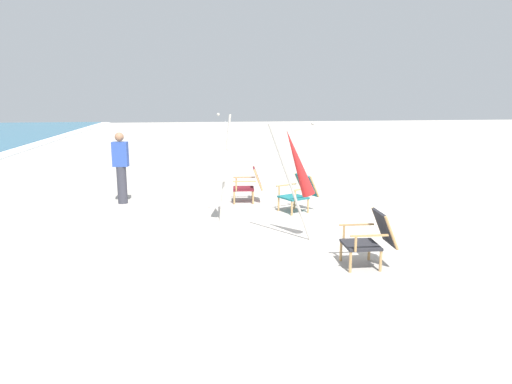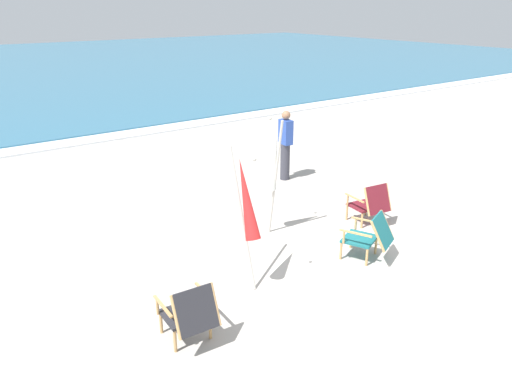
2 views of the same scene
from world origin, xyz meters
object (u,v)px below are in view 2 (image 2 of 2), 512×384
(person_near_chairs, at_px, (285,145))
(beach_chair_front_left, at_px, (370,235))
(umbrella_furled_white, at_px, (274,159))
(beach_chair_mid_center, at_px, (190,312))
(umbrella_furled_red, at_px, (246,200))
(beach_chair_far_center, at_px, (371,203))

(person_near_chairs, bearing_deg, beach_chair_front_left, -109.86)
(beach_chair_front_left, bearing_deg, umbrella_furled_white, 110.88)
(beach_chair_mid_center, height_order, umbrella_furled_red, umbrella_furled_red)
(beach_chair_front_left, distance_m, beach_chair_mid_center, 3.37)
(beach_chair_mid_center, xyz_separation_m, umbrella_furled_white, (2.72, 1.87, 0.96))
(umbrella_furled_white, xyz_separation_m, umbrella_furled_red, (-1.36, -1.11, -0.07))
(beach_chair_far_center, height_order, umbrella_furled_white, umbrella_furled_white)
(beach_chair_front_left, xyz_separation_m, person_near_chairs, (1.39, 3.84, 0.41))
(umbrella_furled_red, bearing_deg, beach_chair_mid_center, -150.94)
(beach_chair_front_left, distance_m, umbrella_furled_white, 2.05)
(beach_chair_far_center, bearing_deg, umbrella_furled_white, 155.36)
(umbrella_furled_red, bearing_deg, beach_chair_far_center, 6.35)
(beach_chair_front_left, xyz_separation_m, umbrella_furled_white, (-0.64, 1.69, 0.96))
(beach_chair_front_left, relative_size, beach_chair_far_center, 1.12)
(umbrella_furled_white, relative_size, umbrella_furled_red, 1.05)
(umbrella_furled_white, height_order, umbrella_furled_red, umbrella_furled_white)
(umbrella_furled_white, height_order, person_near_chairs, umbrella_furled_white)
(umbrella_furled_white, bearing_deg, umbrella_furled_red, -140.67)
(beach_chair_far_center, xyz_separation_m, umbrella_furled_red, (-3.04, -0.34, 0.88))
(person_near_chairs, bearing_deg, umbrella_furled_white, -133.37)
(beach_chair_mid_center, relative_size, umbrella_furled_white, 0.38)
(beach_chair_far_center, height_order, person_near_chairs, person_near_chairs)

